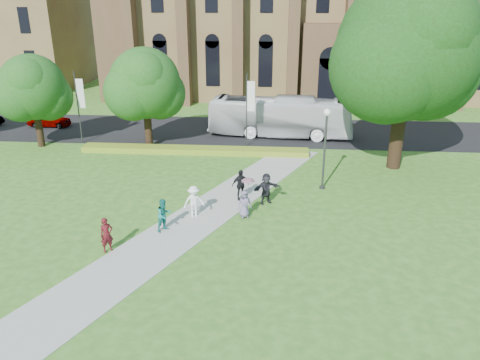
# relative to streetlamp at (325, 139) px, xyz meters

# --- Properties ---
(ground) EXTENTS (160.00, 160.00, 0.00)m
(ground) POSITION_rel_streetlamp_xyz_m (-7.50, -6.50, -3.30)
(ground) COLOR #33671E
(ground) RESTS_ON ground
(road) EXTENTS (160.00, 10.00, 0.02)m
(road) POSITION_rel_streetlamp_xyz_m (-7.50, 13.50, -3.29)
(road) COLOR black
(road) RESTS_ON ground
(footpath) EXTENTS (15.58, 28.54, 0.04)m
(footpath) POSITION_rel_streetlamp_xyz_m (-7.50, -5.50, -3.28)
(footpath) COLOR #B2B2A8
(footpath) RESTS_ON ground
(flower_hedge) EXTENTS (18.00, 1.40, 0.45)m
(flower_hedge) POSITION_rel_streetlamp_xyz_m (-9.50, 6.70, -3.07)
(flower_hedge) COLOR gold
(flower_hedge) RESTS_ON ground
(streetlamp) EXTENTS (0.44, 0.44, 5.24)m
(streetlamp) POSITION_rel_streetlamp_xyz_m (0.00, 0.00, 0.00)
(streetlamp) COLOR #38383D
(streetlamp) RESTS_ON ground
(large_tree) EXTENTS (9.60, 9.60, 13.20)m
(large_tree) POSITION_rel_streetlamp_xyz_m (5.50, 4.50, 5.07)
(large_tree) COLOR #332114
(large_tree) RESTS_ON ground
(street_tree_0) EXTENTS (5.20, 5.20, 7.50)m
(street_tree_0) POSITION_rel_streetlamp_xyz_m (-22.50, 7.50, 1.58)
(street_tree_0) COLOR #332114
(street_tree_0) RESTS_ON ground
(street_tree_1) EXTENTS (5.60, 5.60, 8.05)m
(street_tree_1) POSITION_rel_streetlamp_xyz_m (-13.50, 8.00, 1.93)
(street_tree_1) COLOR #332114
(street_tree_1) RESTS_ON ground
(banner_pole_0) EXTENTS (0.70, 0.10, 6.00)m
(banner_pole_0) POSITION_rel_streetlamp_xyz_m (-5.39, 8.70, 0.09)
(banner_pole_0) COLOR #38383D
(banner_pole_0) RESTS_ON ground
(banner_pole_1) EXTENTS (0.70, 0.10, 6.00)m
(banner_pole_1) POSITION_rel_streetlamp_xyz_m (-19.39, 8.70, 0.09)
(banner_pole_1) COLOR #38383D
(banner_pole_1) RESTS_ON ground
(tour_coach) EXTENTS (12.76, 4.05, 3.49)m
(tour_coach) POSITION_rel_streetlamp_xyz_m (-2.76, 12.09, -1.53)
(tour_coach) COLOR white
(tour_coach) RESTS_ON road
(car_0) EXTENTS (3.94, 1.61, 1.34)m
(car_0) POSITION_rel_streetlamp_xyz_m (-24.68, 13.61, -2.61)
(car_0) COLOR gray
(car_0) RESTS_ON road
(pedestrian_0) EXTENTS (0.76, 0.73, 1.75)m
(pedestrian_0) POSITION_rel_streetlamp_xyz_m (-11.05, -8.99, -2.38)
(pedestrian_0) COLOR #4E1116
(pedestrian_0) RESTS_ON footpath
(pedestrian_1) EXTENTS (1.08, 1.10, 1.78)m
(pedestrian_1) POSITION_rel_streetlamp_xyz_m (-8.79, -6.65, -2.36)
(pedestrian_1) COLOR #17766E
(pedestrian_1) RESTS_ON footpath
(pedestrian_2) EXTENTS (1.34, 1.05, 1.82)m
(pedestrian_2) POSITION_rel_streetlamp_xyz_m (-7.53, -4.84, -2.34)
(pedestrian_2) COLOR white
(pedestrian_2) RESTS_ON footpath
(pedestrian_3) EXTENTS (1.21, 0.94, 1.91)m
(pedestrian_3) POSITION_rel_streetlamp_xyz_m (-5.13, -2.27, -2.30)
(pedestrian_3) COLOR black
(pedestrian_3) RESTS_ON footpath
(pedestrian_4) EXTENTS (0.90, 0.74, 1.58)m
(pedestrian_4) POSITION_rel_streetlamp_xyz_m (-4.71, -4.67, -2.47)
(pedestrian_4) COLOR slate
(pedestrian_4) RESTS_ON footpath
(pedestrian_5) EXTENTS (1.80, 1.30, 1.88)m
(pedestrian_5) POSITION_rel_streetlamp_xyz_m (-3.56, -2.68, -2.32)
(pedestrian_5) COLOR #24232A
(pedestrian_5) RESTS_ON footpath
(parasol) EXTENTS (0.84, 0.84, 0.63)m
(parasol) POSITION_rel_streetlamp_xyz_m (-4.53, -4.57, -1.36)
(parasol) COLOR #D59696
(parasol) RESTS_ON pedestrian_4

